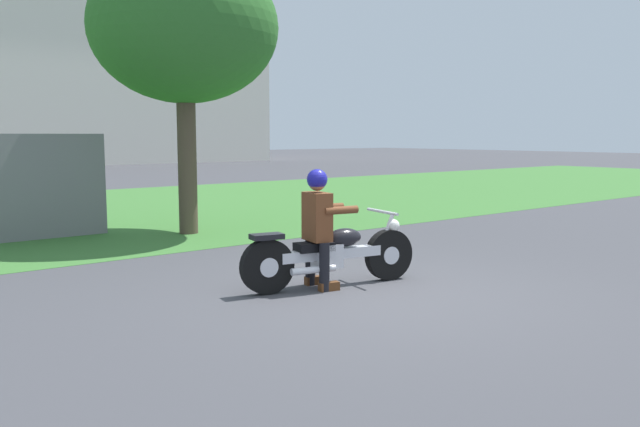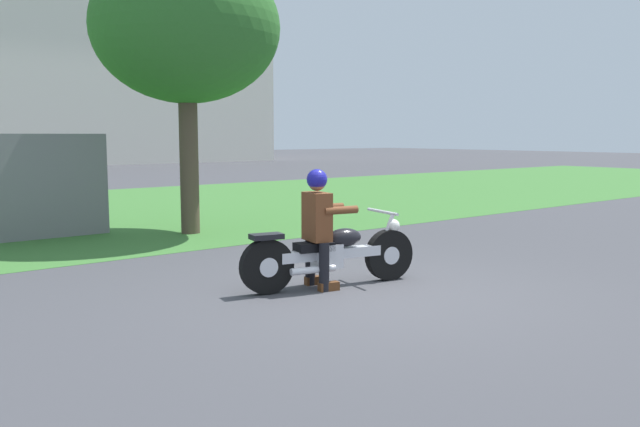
# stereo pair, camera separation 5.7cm
# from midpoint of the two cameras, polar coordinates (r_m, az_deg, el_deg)

# --- Properties ---
(ground) EXTENTS (120.00, 120.00, 0.00)m
(ground) POSITION_cam_midpoint_polar(r_m,az_deg,el_deg) (7.56, 4.47, -6.88)
(ground) COLOR #424247
(grass_verge) EXTENTS (60.00, 12.00, 0.01)m
(grass_verge) POSITION_cam_midpoint_polar(r_m,az_deg,el_deg) (15.99, -20.51, -0.03)
(grass_verge) COLOR #3D7533
(grass_verge) RESTS_ON ground
(motorcycle_lead) EXTENTS (2.22, 0.78, 0.87)m
(motorcycle_lead) POSITION_cam_midpoint_polar(r_m,az_deg,el_deg) (7.81, 0.78, -3.52)
(motorcycle_lead) COLOR black
(motorcycle_lead) RESTS_ON ground
(rider_lead) EXTENTS (0.61, 0.54, 1.39)m
(rider_lead) POSITION_cam_midpoint_polar(r_m,az_deg,el_deg) (7.67, -0.34, -0.49)
(rider_lead) COLOR black
(rider_lead) RESTS_ON ground
(tree_roadside) EXTENTS (3.31, 3.31, 4.98)m
(tree_roadside) POSITION_cam_midpoint_polar(r_m,az_deg,el_deg) (12.32, -11.73, 15.29)
(tree_roadside) COLOR brown
(tree_roadside) RESTS_ON ground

